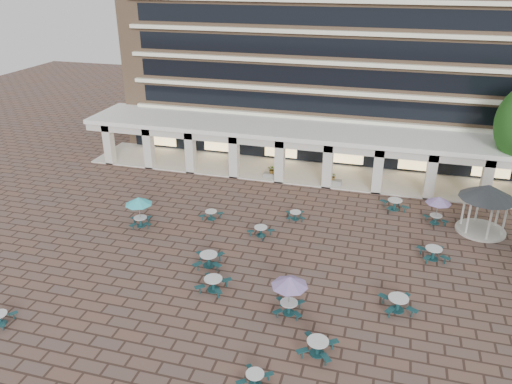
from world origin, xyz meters
TOP-DOWN VIEW (x-y plane):
  - ground at (0.00, 0.00)m, footprint 120.00×120.00m
  - apartment_building at (0.00, 25.47)m, footprint 40.00×15.50m
  - retail_arcade at (0.00, 14.80)m, footprint 42.00×6.60m
  - picnic_table_0 at (-12.19, -10.59)m, footprint 1.57×1.57m
  - picnic_table_1 at (2.22, -11.00)m, footprint 1.61×1.61m
  - picnic_table_2 at (4.67, -8.25)m, footprint 2.01×2.01m
  - picnic_table_3 at (8.43, -3.61)m, footprint 2.25×2.25m
  - picnic_table_4 at (-10.11, 1.49)m, footprint 2.02×2.02m
  - picnic_table_5 at (-2.16, -4.60)m, footprint 1.96×1.96m
  - picnic_table_6 at (2.62, -5.51)m, footprint 2.06×2.06m
  - picnic_table_7 at (10.56, 2.56)m, footprint 2.14×2.14m
  - picnic_table_8 at (-3.36, -2.17)m, footprint 2.18×2.18m
  - picnic_table_9 at (-5.48, 3.96)m, footprint 1.70×1.70m
  - picnic_table_10 at (-1.16, 2.49)m, footprint 1.93×1.93m
  - picnic_table_11 at (10.95, 7.84)m, footprint 1.89×1.89m
  - picnic_table_12 at (0.72, 5.63)m, footprint 1.69×1.69m
  - picnic_table_13 at (7.93, 9.39)m, footprint 2.31×2.31m
  - gazebo at (14.07, 7.44)m, footprint 3.91×3.91m
  - planter_left at (-2.94, 12.90)m, footprint 1.50×0.73m
  - planter_right at (2.60, 12.90)m, footprint 1.50×0.70m

SIDE VIEW (x-z plane):
  - ground at x=0.00m, z-range 0.00..0.00m
  - picnic_table_12 at x=0.72m, z-range 0.06..0.71m
  - picnic_table_1 at x=2.22m, z-range 0.06..0.71m
  - picnic_table_0 at x=-12.19m, z-range 0.06..0.71m
  - picnic_table_9 at x=-5.48m, z-range 0.07..0.74m
  - picnic_table_10 at x=-1.16m, z-range 0.07..0.78m
  - planter_right at x=2.60m, z-range -0.14..1.04m
  - picnic_table_7 at x=10.56m, z-range 0.08..0.90m
  - picnic_table_5 at x=-2.16m, z-range 0.08..0.90m
  - picnic_table_2 at x=4.67m, z-range 0.08..0.90m
  - picnic_table_13 at x=7.93m, z-range 0.08..0.93m
  - picnic_table_3 at x=8.43m, z-range 0.08..0.94m
  - picnic_table_8 at x=-3.36m, z-range 0.08..0.94m
  - planter_left at x=-2.94m, z-range -0.12..1.15m
  - picnic_table_11 at x=10.95m, z-range 0.76..2.95m
  - picnic_table_4 at x=-10.11m, z-range 0.81..3.14m
  - picnic_table_6 at x=2.62m, z-range 0.83..3.21m
  - gazebo at x=14.07m, z-range 0.92..4.56m
  - retail_arcade at x=0.00m, z-range 0.80..5.20m
  - apartment_building at x=0.00m, z-range 0.00..25.20m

